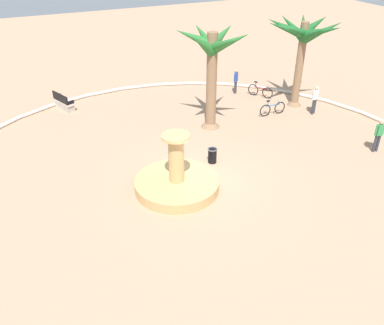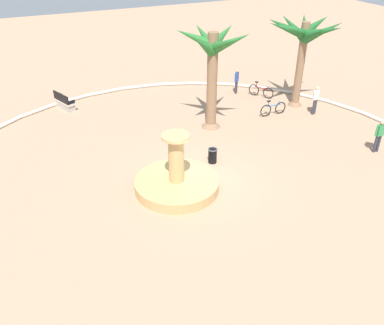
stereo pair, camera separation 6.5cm
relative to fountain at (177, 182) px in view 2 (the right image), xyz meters
name	(u,v)px [view 2 (the right image)]	position (x,y,z in m)	size (l,w,h in m)	color
ground_plane	(198,179)	(0.27, -1.13, -0.35)	(80.00, 80.00, 0.00)	tan
plaza_curb	(198,178)	(0.27, -1.13, -0.25)	(24.08, 24.08, 0.20)	silver
fountain	(177,182)	(0.00, 0.00, 0.00)	(3.56, 3.56, 2.56)	tan
palm_tree_near_fountain	(213,60)	(4.78, -4.02, 3.38)	(3.90, 3.55, 5.37)	#8E6B4C
palm_tree_by_curb	(304,38)	(5.37, -10.05, 3.73)	(4.31, 4.39, 5.23)	#8E6B4C
bench_north	(65,103)	(10.63, 2.87, 0.00)	(1.67, 1.04, 1.00)	beige
trash_bin	(213,155)	(1.33, -2.36, 0.04)	(0.46, 0.46, 0.73)	black
bicycle_red_frame	(261,91)	(7.39, -8.90, 0.04)	(1.49, 0.97, 0.94)	black
bicycle_by_lamppost	(273,109)	(4.69, -7.99, 0.04)	(0.44, 1.72, 0.94)	black
person_cyclist_helmet	(237,80)	(8.59, -7.77, 0.55)	(0.42, 0.39, 1.61)	#33333D
person_cyclist_photo	(316,99)	(3.82, -10.26, 0.61)	(0.31, 0.50, 1.70)	#33333D
person_pedestrian_stroll	(379,134)	(-1.06, -10.11, 0.59)	(0.23, 0.53, 1.68)	#33333D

